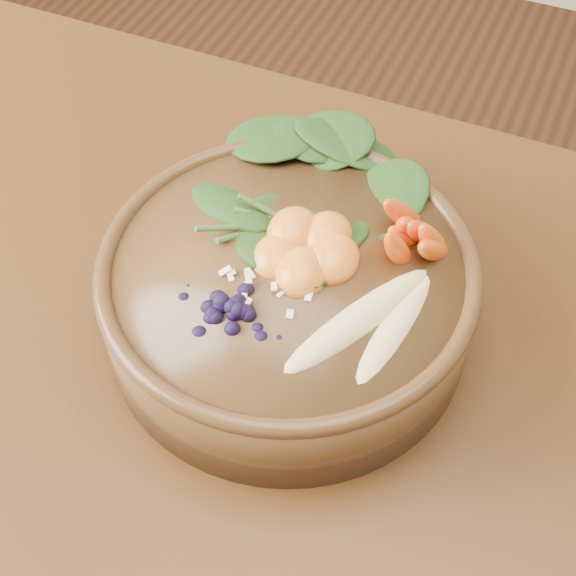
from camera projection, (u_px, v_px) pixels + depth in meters
name	position (u px, v px, depth m)	size (l,w,h in m)	color
stoneware_bowl	(288.00, 296.00, 0.60)	(0.27, 0.27, 0.07)	#513215
kale_heap	(300.00, 175.00, 0.60)	(0.18, 0.16, 0.04)	#204114
carrot_cluster	(414.00, 208.00, 0.55)	(0.06, 0.06, 0.08)	#E14B17
banana_halves	(378.00, 311.00, 0.53)	(0.09, 0.14, 0.03)	#E0CC84
mandarin_cluster	(307.00, 238.00, 0.56)	(0.08, 0.09, 0.03)	orange
blueberry_pile	(231.00, 294.00, 0.53)	(0.13, 0.09, 0.04)	black
coconut_flakes	(271.00, 277.00, 0.56)	(0.09, 0.07, 0.01)	white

